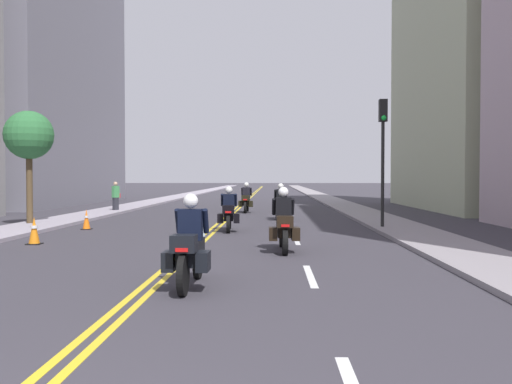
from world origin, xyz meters
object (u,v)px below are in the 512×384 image
at_px(motorcycle_4, 246,200).
at_px(street_tree_0, 29,136).
at_px(traffic_cone_1, 86,220).
at_px(motorcycle_0, 190,249).
at_px(motorcycle_3, 281,205).
at_px(traffic_light_near, 383,140).
at_px(motorcycle_2, 229,213).
at_px(traffic_cone_0, 34,231).
at_px(pedestrian_0, 116,196).
at_px(motorcycle_1, 284,226).

xyz_separation_m(motorcycle_4, street_tree_0, (-8.04, -8.48, 2.83)).
bearing_deg(traffic_cone_1, motorcycle_0, -62.74).
distance_m(motorcycle_0, motorcycle_4, 20.19).
height_order(motorcycle_3, motorcycle_4, motorcycle_3).
bearing_deg(traffic_light_near, motorcycle_2, -172.76).
bearing_deg(motorcycle_4, motorcycle_0, -88.28).
distance_m(motorcycle_0, motorcycle_2, 9.91).
height_order(traffic_light_near, street_tree_0, traffic_light_near).
relative_size(traffic_cone_0, street_tree_0, 0.17).
relative_size(motorcycle_0, motorcycle_4, 1.02).
bearing_deg(pedestrian_0, motorcycle_1, -116.62).
relative_size(motorcycle_1, motorcycle_2, 1.00).
xyz_separation_m(traffic_cone_0, traffic_cone_1, (-0.02, 4.41, -0.03)).
distance_m(motorcycle_1, pedestrian_0, 17.92).
xyz_separation_m(motorcycle_3, traffic_cone_0, (-7.13, -9.16, -0.26)).
relative_size(motorcycle_3, traffic_light_near, 0.48).
bearing_deg(motorcycle_0, motorcycle_2, 91.85).
xyz_separation_m(motorcycle_2, traffic_light_near, (5.52, 0.70, 2.59)).
distance_m(motorcycle_4, traffic_cone_0, 15.19).
bearing_deg(motorcycle_3, traffic_light_near, -54.14).
height_order(motorcycle_3, traffic_light_near, traffic_light_near).
relative_size(motorcycle_4, traffic_cone_0, 2.75).
bearing_deg(street_tree_0, traffic_light_near, -4.64).
bearing_deg(traffic_light_near, motorcycle_3, 128.55).
xyz_separation_m(motorcycle_4, traffic_light_near, (5.39, -9.57, 2.58)).
xyz_separation_m(motorcycle_3, pedestrian_0, (-8.92, 5.14, 0.20)).
xyz_separation_m(traffic_cone_1, traffic_light_near, (10.75, 0.23, 2.87)).
bearing_deg(motorcycle_4, motorcycle_1, -82.02).
xyz_separation_m(motorcycle_0, traffic_light_near, (5.40, 10.61, 2.56)).
bearing_deg(motorcycle_1, traffic_light_near, 56.21).
relative_size(motorcycle_0, motorcycle_2, 0.98).
relative_size(motorcycle_0, motorcycle_1, 0.98).
xyz_separation_m(motorcycle_3, traffic_cone_1, (-7.15, -4.75, -0.29)).
xyz_separation_m(pedestrian_0, street_tree_0, (-0.90, -8.57, 2.63)).
bearing_deg(motorcycle_1, motorcycle_3, 87.67).
xyz_separation_m(motorcycle_3, street_tree_0, (-9.82, -3.44, 2.84)).
bearing_deg(traffic_light_near, motorcycle_0, -116.97).
distance_m(motorcycle_0, pedestrian_0, 21.49).
bearing_deg(motorcycle_2, traffic_cone_1, 171.75).
distance_m(motorcycle_3, traffic_light_near, 6.34).
bearing_deg(street_tree_0, traffic_cone_0, -64.80).
bearing_deg(motorcycle_1, motorcycle_0, -111.77).
bearing_deg(motorcycle_3, motorcycle_2, -112.82).
height_order(motorcycle_1, motorcycle_3, motorcycle_1).
distance_m(motorcycle_3, motorcycle_4, 5.36).
height_order(motorcycle_0, traffic_cone_0, motorcycle_0).
bearing_deg(motorcycle_3, motorcycle_4, 106.82).
xyz_separation_m(motorcycle_2, motorcycle_3, (1.92, 5.23, 0.01)).
height_order(motorcycle_2, street_tree_0, street_tree_0).
bearing_deg(motorcycle_0, traffic_cone_0, 132.92).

